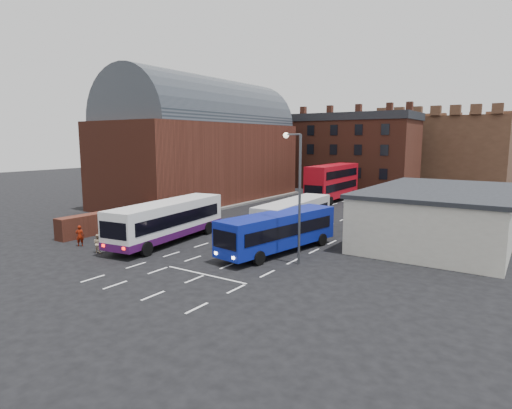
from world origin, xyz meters
The scene contains 13 objects.
ground centered at (0.00, 0.00, 0.00)m, with size 180.00×180.00×0.00m, color black.
railway_station centered at (-15.50, 21.00, 7.64)m, with size 12.00×28.00×16.00m.
forecourt_wall centered at (-10.20, 2.00, 0.90)m, with size 1.20×10.00×1.80m, color #602B1E.
cream_building centered at (15.00, 14.00, 2.16)m, with size 10.40×16.40×4.25m.
brick_terrace centered at (-6.00, 46.00, 5.50)m, with size 22.00×10.00×11.00m, color brown.
castle_keep centered at (6.00, 66.00, 6.00)m, with size 22.00×22.00×12.00m, color brown.
bus_white_outbound centered at (-2.91, 1.83, 1.88)m, with size 4.11×11.94×3.19m.
bus_white_inbound centered at (3.99, 9.82, 1.71)m, with size 3.12×10.75×2.90m.
bus_blue centered at (6.00, 3.90, 1.69)m, with size 4.12×10.72×2.86m.
bus_red_double centered at (-1.44, 30.41, 2.53)m, with size 3.19×11.94×4.76m.
street_lamp centered at (8.33, 2.19, 5.12)m, with size 1.63×0.82×8.48m.
pedestrian_red centered at (-7.48, -2.92, 0.80)m, with size 0.59×0.38×1.60m, color maroon.
pedestrian_beige centered at (-4.67, -3.38, 0.68)m, with size 0.66×0.52×1.36m, color #CBB18F.
Camera 1 is at (21.19, -21.90, 8.01)m, focal length 30.00 mm.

